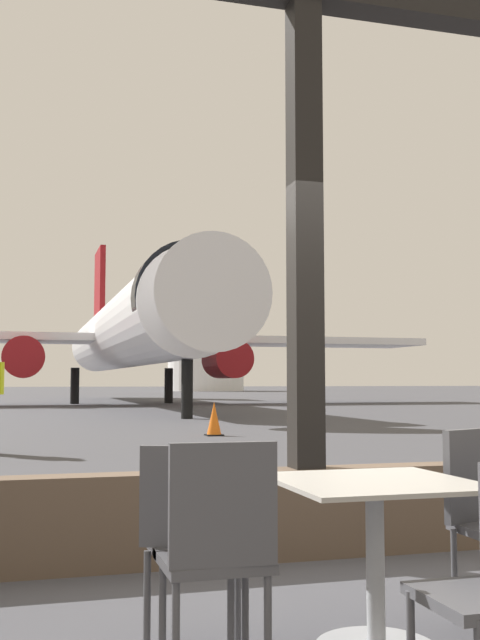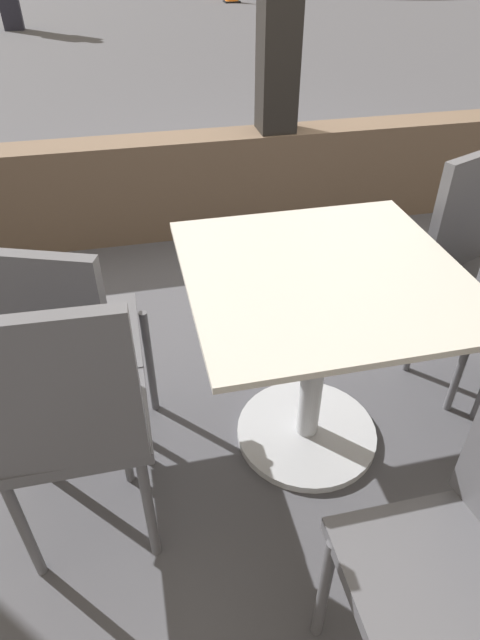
% 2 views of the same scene
% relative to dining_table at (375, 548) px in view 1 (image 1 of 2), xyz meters
% --- Properties ---
extents(ground_plane, '(220.00, 220.00, 0.00)m').
position_rel_dining_table_xyz_m(ground_plane, '(0.34, 41.74, -0.44)').
color(ground_plane, '#424247').
extents(window_frame, '(7.41, 0.24, 4.03)m').
position_rel_dining_table_xyz_m(window_frame, '(0.34, 1.74, 1.04)').
color(window_frame, brown).
rests_on(window_frame, ground).
extents(dining_table, '(0.82, 0.82, 0.73)m').
position_rel_dining_table_xyz_m(dining_table, '(0.00, 0.00, 0.00)').
color(dining_table, '#ADA89E').
rests_on(dining_table, ground).
extents(cafe_chair_window_right, '(0.49, 0.49, 0.90)m').
position_rel_dining_table_xyz_m(cafe_chair_window_right, '(-0.79, 0.09, 0.11)').
color(cafe_chair_window_right, '#4C4C51').
rests_on(cafe_chair_window_right, ground).
extents(cafe_chair_aisle_left, '(0.41, 0.41, 0.93)m').
position_rel_dining_table_xyz_m(cafe_chair_aisle_left, '(-0.76, -0.25, 0.12)').
color(cafe_chair_aisle_left, '#4C4C51').
rests_on(cafe_chair_aisle_left, ground).
extents(airplane, '(31.43, 35.69, 10.25)m').
position_rel_dining_table_xyz_m(airplane, '(3.30, 34.05, 3.08)').
color(airplane, silver).
rests_on(airplane, ground).
extents(traffic_cone, '(0.36, 0.36, 0.71)m').
position_rel_dining_table_xyz_m(traffic_cone, '(2.39, 12.67, -0.10)').
color(traffic_cone, orange).
rests_on(traffic_cone, ground).
extents(fuel_storage_tank, '(8.77, 8.77, 6.50)m').
position_rel_dining_table_xyz_m(fuel_storage_tank, '(18.54, 82.61, 2.81)').
color(fuel_storage_tank, white).
rests_on(fuel_storage_tank, ground).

